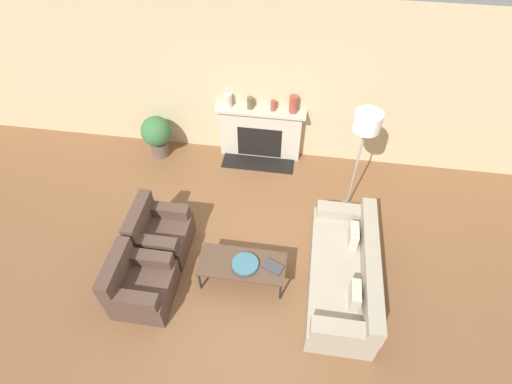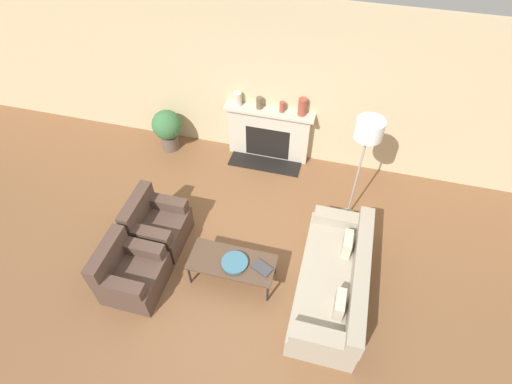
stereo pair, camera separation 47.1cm
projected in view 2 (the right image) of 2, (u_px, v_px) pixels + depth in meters
The scene contains 15 objects.
ground_plane at pixel (241, 274), 5.85m from camera, with size 18.00×18.00×0.00m, color brown.
wall_back at pixel (285, 86), 6.62m from camera, with size 18.00×0.06×2.90m.
fireplace at pixel (269, 134), 7.26m from camera, with size 1.59×0.59×1.03m.
couch at pixel (335, 282), 5.43m from camera, with size 0.87×2.09×0.76m.
armchair_near at pixel (130, 273), 5.49m from camera, with size 0.77×0.80×0.83m.
armchair_far at pixel (156, 226), 6.06m from camera, with size 0.77×0.80×0.83m.
coffee_table at pixel (232, 263), 5.53m from camera, with size 1.21×0.54×0.41m.
bowl at pixel (235, 263), 5.46m from camera, with size 0.37×0.37×0.05m.
book at pixel (262, 268), 5.43m from camera, with size 0.31×0.26×0.02m.
floor_lamp at pixel (367, 138), 5.37m from camera, with size 0.39×0.39×1.95m.
mantel_vase_left at pixel (238, 99), 6.89m from camera, with size 0.15×0.15×0.24m.
mantel_vase_center_left at pixel (259, 103), 6.84m from camera, with size 0.11×0.11×0.21m.
mantel_vase_center_right at pixel (282, 107), 6.78m from camera, with size 0.09×0.09×0.19m.
mantel_vase_right at pixel (302, 107), 6.67m from camera, with size 0.15×0.15×0.31m.
potted_plant at pixel (167, 128), 7.42m from camera, with size 0.55×0.55×0.82m.
Camera 2 is at (1.00, -2.94, 5.10)m, focal length 28.00 mm.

